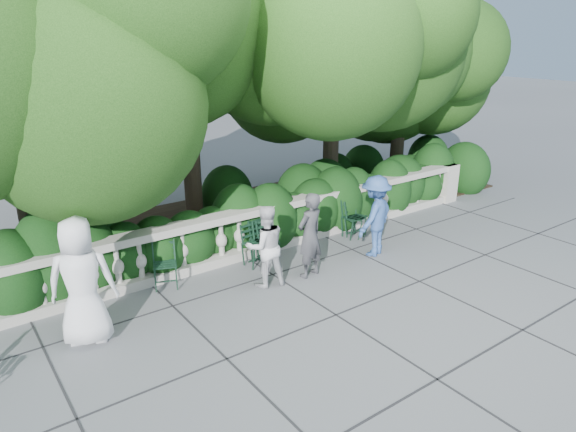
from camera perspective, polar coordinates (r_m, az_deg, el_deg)
ground at (r=9.33m, az=3.64°, el=-7.48°), size 90.00×90.00×0.00m
balustrade at (r=10.46m, az=-2.58°, el=-1.46°), size 12.00×0.44×1.00m
shrub_hedge at (r=11.59m, az=-5.82°, el=-1.96°), size 15.00×2.60×1.70m
tree_canopy at (r=11.30m, az=-3.91°, el=18.16°), size 15.04×6.52×6.78m
chair_a at (r=9.30m, az=-13.29°, el=-8.12°), size 0.59×0.61×0.84m
chair_b at (r=10.15m, az=-2.19°, el=-5.12°), size 0.50×0.53×0.84m
chair_c at (r=9.92m, az=-3.08°, el=-5.74°), size 0.48×0.51×0.84m
chair_d at (r=10.04m, az=-1.99°, el=-5.40°), size 0.48×0.51×0.84m
chair_e at (r=11.43m, az=8.20°, el=-2.37°), size 0.59×0.61×0.84m
chair_f at (r=11.34m, az=7.65°, el=-2.54°), size 0.47×0.51×0.84m
person_businessman at (r=7.83m, az=-21.94°, el=-6.78°), size 1.10×0.93×1.91m
person_woman_grey at (r=9.29m, az=2.44°, el=-2.16°), size 0.65×0.49×1.60m
person_casual_man at (r=8.97m, az=-2.52°, el=-3.38°), size 0.83×0.72×1.49m
person_older_blue at (r=10.34m, az=9.65°, el=0.00°), size 1.20×0.91×1.64m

